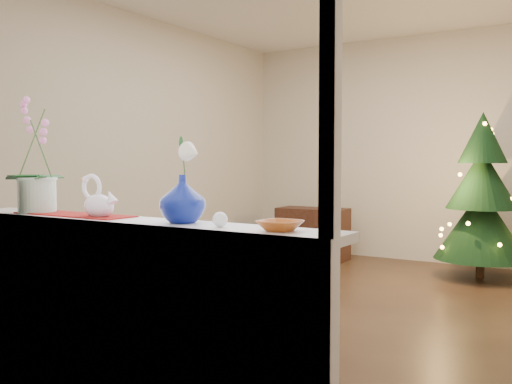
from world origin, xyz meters
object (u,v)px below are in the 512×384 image
at_px(swan, 99,197).
at_px(side_table, 313,234).
at_px(orchid_pot, 36,154).
at_px(paperweight, 220,219).
at_px(blue_vase, 183,195).
at_px(amber_dish, 280,226).
at_px(xmas_tree, 482,196).

height_order(swan, side_table, swan).
distance_m(orchid_pot, swan, 0.51).
distance_m(paperweight, side_table, 4.71).
distance_m(blue_vase, amber_dish, 0.52).
xyz_separation_m(orchid_pot, amber_dish, (1.48, -0.00, -0.29)).
distance_m(paperweight, xmas_tree, 4.23).
xyz_separation_m(amber_dish, side_table, (-2.02, 4.31, -0.62)).
bearing_deg(side_table, blue_vase, -73.76).
relative_size(swan, amber_dish, 1.62).
xyz_separation_m(paperweight, side_table, (-1.74, 4.33, -0.64)).
bearing_deg(orchid_pot, swan, -0.31).
relative_size(orchid_pot, swan, 2.64).
bearing_deg(paperweight, xmas_tree, 87.00).
bearing_deg(swan, xmas_tree, 73.02).
bearing_deg(amber_dish, orchid_pot, 179.85).
bearing_deg(side_table, orchid_pot, -86.09).
bearing_deg(swan, orchid_pot, 175.62).
xyz_separation_m(orchid_pot, paperweight, (1.21, -0.03, -0.28)).
relative_size(blue_vase, paperweight, 3.85).
bearing_deg(swan, blue_vase, -1.44).
distance_m(swan, xmas_tree, 4.31).
relative_size(paperweight, side_table, 0.08).
height_order(orchid_pot, amber_dish, orchid_pot).
relative_size(swan, side_table, 0.28).
bearing_deg(paperweight, amber_dish, 4.61).
bearing_deg(xmas_tree, blue_vase, -96.26).
relative_size(orchid_pot, paperweight, 9.74).
bearing_deg(orchid_pot, amber_dish, -0.15).
distance_m(orchid_pot, blue_vase, 0.99).
distance_m(amber_dish, side_table, 4.80).
height_order(blue_vase, paperweight, blue_vase).
relative_size(blue_vase, side_table, 0.29).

